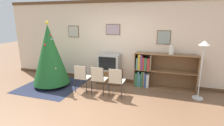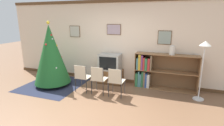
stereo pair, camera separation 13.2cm
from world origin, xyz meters
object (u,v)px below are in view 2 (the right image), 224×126
christmas_tree (51,54)px  folding_chair_center (98,78)px  tv_console (110,76)px  folding_chair_left (82,76)px  standing_lamp (204,55)px  television (110,62)px  folding_chair_right (116,81)px  bookshelf (154,71)px  vase (172,50)px

christmas_tree → folding_chair_center: 1.78m
christmas_tree → tv_console: (1.68, 0.80, -0.79)m
folding_chair_left → standing_lamp: size_ratio=0.52×
folding_chair_center → standing_lamp: (2.67, 0.58, 0.74)m
folding_chair_center → television: bearing=90.0°
television → folding_chair_right: 1.12m
christmas_tree → standing_lamp: 4.37m
bookshelf → standing_lamp: (1.26, -0.44, 0.68)m
folding_chair_left → folding_chair_center: bearing=0.0°
tv_console → vase: 2.14m
christmas_tree → folding_chair_left: size_ratio=2.48×
christmas_tree → tv_console: christmas_tree is taller
christmas_tree → folding_chair_center: size_ratio=2.48×
tv_console → vase: vase is taller
television → folding_chair_center: television is taller
vase → standing_lamp: 0.88m
folding_chair_right → standing_lamp: 2.34m
tv_console → folding_chair_right: folding_chair_right is taller
bookshelf → television: bearing=-177.4°
tv_console → folding_chair_left: (-0.52, -0.96, 0.24)m
christmas_tree → vase: (3.58, 0.84, 0.21)m
folding_chair_right → standing_lamp: (2.15, 0.58, 0.74)m
folding_chair_right → folding_chair_left: bearing=180.0°
folding_chair_center → standing_lamp: bearing=12.2°
tv_console → folding_chair_center: 0.99m
bookshelf → vase: size_ratio=6.72×
christmas_tree → folding_chair_center: christmas_tree is taller
folding_chair_center → bookshelf: bookshelf is taller
television → vase: bearing=1.3°
christmas_tree → folding_chair_right: 2.28m
folding_chair_center → vase: bearing=27.7°
folding_chair_center → folding_chair_right: bearing=0.0°
television → folding_chair_left: bearing=-118.6°
folding_chair_right → vase: 1.86m
christmas_tree → television: size_ratio=2.92×
folding_chair_center → vase: size_ratio=3.01×
folding_chair_left → standing_lamp: 3.32m
folding_chair_left → folding_chair_right: size_ratio=1.00×
christmas_tree → folding_chair_left: christmas_tree is taller
christmas_tree → vase: bearing=13.2°
television → folding_chair_center: 0.99m
bookshelf → vase: 0.85m
tv_console → television: television is taller
folding_chair_center → folding_chair_right: (0.52, 0.00, 0.00)m
vase → bookshelf: bearing=177.6°
folding_chair_right → bookshelf: bookshelf is taller
christmas_tree → television: (1.68, 0.80, -0.30)m
folding_chair_center → folding_chair_right: 0.52m
folding_chair_center → standing_lamp: size_ratio=0.52×
folding_chair_center → folding_chair_right: same height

